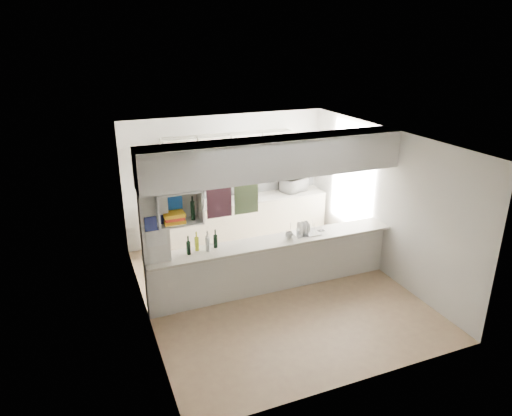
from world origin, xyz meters
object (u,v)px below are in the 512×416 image
dish_rack (306,228)px  bowl (295,176)px  microwave (294,185)px  wine_bottles (202,244)px

dish_rack → bowl: bearing=67.9°
bowl → microwave: bearing=-140.9°
microwave → bowl: (0.04, 0.03, 0.17)m
microwave → bowl: bearing=-158.0°
bowl → wine_bottles: (-2.64, -2.11, -0.20)m
microwave → dish_rack: size_ratio=1.21×
microwave → dish_rack: (-0.82, -2.09, -0.06)m
microwave → dish_rack: 2.24m
wine_bottles → bowl: bearing=38.6°
microwave → wine_bottles: size_ratio=1.03×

